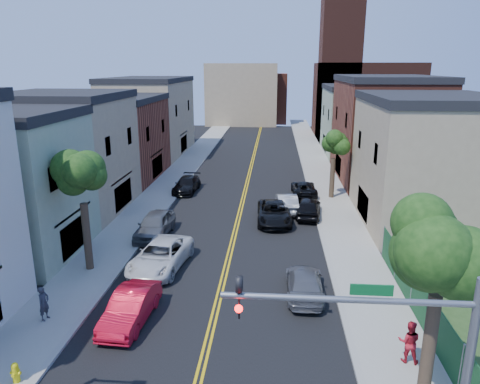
% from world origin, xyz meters
% --- Properties ---
extents(sidewalk_left, '(3.20, 100.00, 0.15)m').
position_xyz_m(sidewalk_left, '(-7.90, 40.00, 0.07)').
color(sidewalk_left, gray).
rests_on(sidewalk_left, ground).
extents(sidewalk_right, '(3.20, 100.00, 0.15)m').
position_xyz_m(sidewalk_right, '(7.90, 40.00, 0.07)').
color(sidewalk_right, gray).
rests_on(sidewalk_right, ground).
extents(curb_left, '(0.30, 100.00, 0.15)m').
position_xyz_m(curb_left, '(-6.15, 40.00, 0.07)').
color(curb_left, gray).
rests_on(curb_left, ground).
extents(curb_right, '(0.30, 100.00, 0.15)m').
position_xyz_m(curb_right, '(6.15, 40.00, 0.07)').
color(curb_right, gray).
rests_on(curb_right, ground).
extents(bldg_left_palegrn, '(9.00, 8.00, 8.50)m').
position_xyz_m(bldg_left_palegrn, '(-14.00, 16.00, 4.25)').
color(bldg_left_palegrn, gray).
rests_on(bldg_left_palegrn, ground).
extents(bldg_left_tan_near, '(9.00, 10.00, 9.00)m').
position_xyz_m(bldg_left_tan_near, '(-14.00, 25.00, 4.50)').
color(bldg_left_tan_near, '#998466').
rests_on(bldg_left_tan_near, ground).
extents(bldg_left_brick, '(9.00, 12.00, 8.00)m').
position_xyz_m(bldg_left_brick, '(-14.00, 36.00, 4.00)').
color(bldg_left_brick, brown).
rests_on(bldg_left_brick, ground).
extents(bldg_left_tan_far, '(9.00, 16.00, 9.50)m').
position_xyz_m(bldg_left_tan_far, '(-14.00, 50.00, 4.75)').
color(bldg_left_tan_far, '#998466').
rests_on(bldg_left_tan_far, ground).
extents(bldg_right_tan, '(9.00, 12.00, 9.00)m').
position_xyz_m(bldg_right_tan, '(14.00, 24.00, 4.50)').
color(bldg_right_tan, '#998466').
rests_on(bldg_right_tan, ground).
extents(bldg_right_brick, '(9.00, 14.00, 10.00)m').
position_xyz_m(bldg_right_brick, '(14.00, 38.00, 5.00)').
color(bldg_right_brick, brown).
rests_on(bldg_right_brick, ground).
extents(bldg_right_palegrn, '(9.00, 12.00, 8.50)m').
position_xyz_m(bldg_right_palegrn, '(14.00, 52.00, 4.25)').
color(bldg_right_palegrn, gray).
rests_on(bldg_right_palegrn, ground).
extents(church, '(16.20, 14.20, 22.60)m').
position_xyz_m(church, '(16.33, 67.07, 7.24)').
color(church, '#4C2319').
rests_on(church, ground).
extents(backdrop_left, '(14.00, 8.00, 12.00)m').
position_xyz_m(backdrop_left, '(-4.00, 82.00, 6.00)').
color(backdrop_left, '#998466').
rests_on(backdrop_left, ground).
extents(backdrop_center, '(10.00, 8.00, 10.00)m').
position_xyz_m(backdrop_center, '(0.00, 86.00, 5.00)').
color(backdrop_center, brown).
rests_on(backdrop_center, ground).
extents(fence_right, '(0.04, 15.00, 1.90)m').
position_xyz_m(fence_right, '(9.50, 9.50, 1.10)').
color(fence_right, '#143F1E').
rests_on(fence_right, sidewalk_right).
extents(tree_left_mid, '(5.20, 5.20, 9.29)m').
position_xyz_m(tree_left_mid, '(-7.88, 14.01, 6.58)').
color(tree_left_mid, '#35231A').
rests_on(tree_left_mid, sidewalk_left).
extents(tree_right_corner, '(5.80, 5.80, 10.35)m').
position_xyz_m(tree_right_corner, '(7.93, 4.01, 7.31)').
color(tree_right_corner, '#35231A').
rests_on(tree_right_corner, sidewalk_right).
extents(tree_right_far, '(4.40, 4.40, 8.03)m').
position_xyz_m(tree_right_far, '(7.92, 30.01, 5.76)').
color(tree_right_far, '#35231A').
rests_on(tree_right_far, sidewalk_right).
extents(traffic_signal, '(5.50, 0.31, 7.20)m').
position_xyz_m(traffic_signal, '(5.87, -0.50, 4.79)').
color(traffic_signal, slate).
rests_on(traffic_signal, sidewalk_right).
extents(red_sedan, '(1.89, 4.64, 1.50)m').
position_xyz_m(red_sedan, '(-3.80, 8.86, 0.75)').
color(red_sedan, red).
rests_on(red_sedan, ground).
extents(white_pickup, '(3.29, 5.96, 1.58)m').
position_xyz_m(white_pickup, '(-3.83, 14.62, 0.79)').
color(white_pickup, silver).
rests_on(white_pickup, ground).
extents(grey_car_left, '(2.20, 5.08, 1.71)m').
position_xyz_m(grey_car_left, '(-5.50, 19.65, 0.85)').
color(grey_car_left, '#525459').
rests_on(grey_car_left, ground).
extents(black_car_left, '(2.22, 4.94, 1.40)m').
position_xyz_m(black_car_left, '(-5.50, 31.21, 0.70)').
color(black_car_left, black).
rests_on(black_car_left, ground).
extents(grey_car_right, '(1.94, 4.67, 1.35)m').
position_xyz_m(grey_car_right, '(4.41, 12.08, 0.67)').
color(grey_car_right, '#56575D').
rests_on(grey_car_right, ground).
extents(black_car_right, '(2.33, 4.78, 1.57)m').
position_xyz_m(black_car_right, '(5.50, 24.80, 0.78)').
color(black_car_right, black).
rests_on(black_car_right, ground).
extents(silver_car_right, '(1.90, 4.65, 1.50)m').
position_xyz_m(silver_car_right, '(3.80, 25.98, 0.75)').
color(silver_car_right, '#A5A7AC').
rests_on(silver_car_right, ground).
extents(dark_car_right_far, '(2.29, 4.72, 1.30)m').
position_xyz_m(dark_car_right_far, '(5.50, 30.93, 0.65)').
color(dark_car_right_far, black).
rests_on(dark_car_right_far, ground).
extents(black_suv_lane, '(2.74, 5.60, 1.53)m').
position_xyz_m(black_suv_lane, '(2.80, 23.27, 0.77)').
color(black_suv_lane, black).
rests_on(black_suv_lane, ground).
extents(pedestrian_left, '(0.52, 0.67, 1.64)m').
position_xyz_m(pedestrian_left, '(-7.79, 8.54, 0.97)').
color(pedestrian_left, '#2A2A32').
rests_on(pedestrian_left, sidewalk_left).
extents(pedestrian_right, '(1.00, 0.85, 1.78)m').
position_xyz_m(pedestrian_right, '(8.18, 6.69, 1.04)').
color(pedestrian_right, red).
rests_on(pedestrian_right, sidewalk_right).
extents(fire_hydrant, '(0.39, 0.39, 0.81)m').
position_xyz_m(fire_hydrant, '(-6.74, 4.32, 0.56)').
color(fire_hydrant, yellow).
rests_on(fire_hydrant, sidewalk_left).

